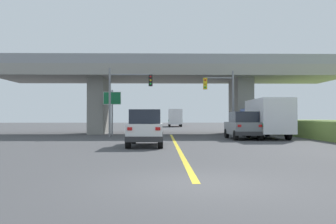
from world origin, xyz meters
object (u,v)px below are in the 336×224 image
object	(u,v)px
traffic_signal_nearside	(223,95)
traffic_signal_farside	(124,92)
semi_truck_distant	(175,117)
suv_crossing	(243,125)
highway_sign	(112,102)
box_truck	(266,118)
suv_lead	(146,128)

from	to	relation	value
traffic_signal_nearside	traffic_signal_farside	bearing A→B (deg)	-177.70
traffic_signal_nearside	semi_truck_distant	bearing A→B (deg)	94.70
suv_crossing	highway_sign	distance (m)	12.57
box_truck	suv_lead	bearing A→B (deg)	-140.07
suv_lead	semi_truck_distant	bearing A→B (deg)	85.86
traffic_signal_farside	box_truck	bearing A→B (deg)	-11.58
suv_lead	box_truck	size ratio (longest dim) A/B	0.64
suv_lead	suv_crossing	distance (m)	9.25
suv_crossing	semi_truck_distant	size ratio (longest dim) A/B	0.58
highway_sign	traffic_signal_nearside	bearing A→B (deg)	-15.90
suv_crossing	traffic_signal_nearside	world-z (taller)	traffic_signal_nearside
traffic_signal_farside	semi_truck_distant	xyz separation A→B (m)	(5.44, 34.81, -2.09)
suv_lead	traffic_signal_farside	xyz separation A→B (m)	(-2.22, 9.73, 2.71)
suv_lead	highway_sign	bearing A→B (deg)	105.91
highway_sign	traffic_signal_farside	bearing A→B (deg)	-65.13
traffic_signal_nearside	semi_truck_distant	distance (m)	34.65
traffic_signal_farside	suv_lead	bearing A→B (deg)	-77.15
suv_crossing	traffic_signal_farside	world-z (taller)	traffic_signal_farside
box_truck	traffic_signal_nearside	bearing A→B (deg)	137.44
box_truck	highway_sign	distance (m)	13.74
suv_lead	suv_crossing	xyz separation A→B (m)	(6.85, 6.22, -0.00)
highway_sign	suv_crossing	bearing A→B (deg)	-32.18
traffic_signal_nearside	traffic_signal_farside	size ratio (longest dim) A/B	0.97
traffic_signal_farside	semi_truck_distant	world-z (taller)	traffic_signal_farside
traffic_signal_farside	traffic_signal_nearside	bearing A→B (deg)	2.30
suv_crossing	traffic_signal_farside	distance (m)	10.09
suv_lead	highway_sign	xyz separation A→B (m)	(-3.66, 12.83, 1.99)
suv_crossing	box_truck	xyz separation A→B (m)	(2.06, 1.23, 0.57)
suv_lead	traffic_signal_nearside	size ratio (longest dim) A/B	0.86
suv_lead	traffic_signal_farside	distance (m)	10.34
suv_lead	traffic_signal_nearside	xyz separation A→B (m)	(6.06, 10.07, 2.51)
suv_lead	highway_sign	distance (m)	13.49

